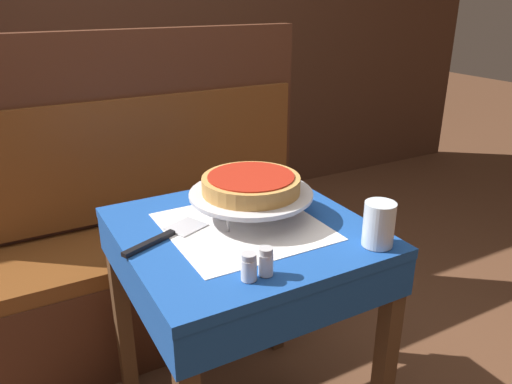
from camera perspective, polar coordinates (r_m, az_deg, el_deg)
The scene contains 11 objects.
dining_table_front at distance 1.48m, azimuth -1.44°, elevation -7.55°, with size 0.68×0.68×0.76m.
dining_table_rear at distance 2.71m, azimuth -17.23°, elevation 5.00°, with size 0.73×0.73×0.75m.
booth_bench at distance 2.16m, azimuth -10.95°, elevation -6.65°, with size 1.44×0.46×1.25m.
back_wall_panel at distance 3.10m, azimuth -18.90°, elevation 17.54°, with size 6.00×0.04×2.40m, color #4C2D1E.
pizza_pan_stand at distance 1.46m, azimuth -0.57°, elevation -0.33°, with size 0.36×0.36×0.08m.
deep_dish_pizza at distance 1.45m, azimuth -0.57°, elevation 0.96°, with size 0.29×0.29×0.05m.
pizza_server at distance 1.39m, azimuth -10.18°, elevation -4.91°, with size 0.27×0.15×0.01m.
water_glass_near at distance 1.34m, azimuth 13.86°, elevation -3.58°, with size 0.08×0.08×0.12m.
salt_shaker at distance 1.16m, azimuth -0.83°, elevation -8.55°, with size 0.04×0.04×0.07m.
pepper_shaker at distance 1.18m, azimuth 1.14°, elevation -7.95°, with size 0.04×0.04×0.07m.
condiment_caddy at distance 2.70m, azimuth -19.02°, elevation 8.30°, with size 0.11×0.11×0.16m.
Camera 1 is at (-0.59, -1.14, 1.38)m, focal length 35.00 mm.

